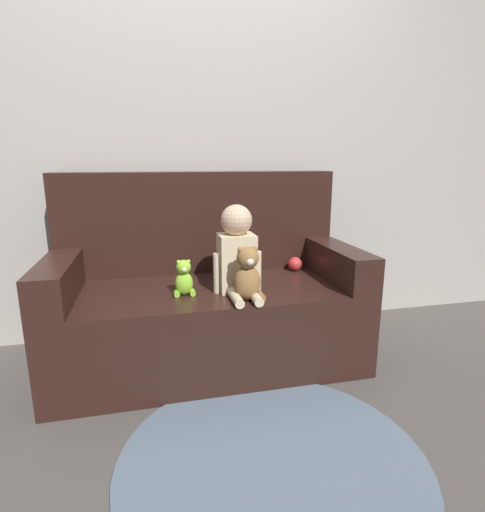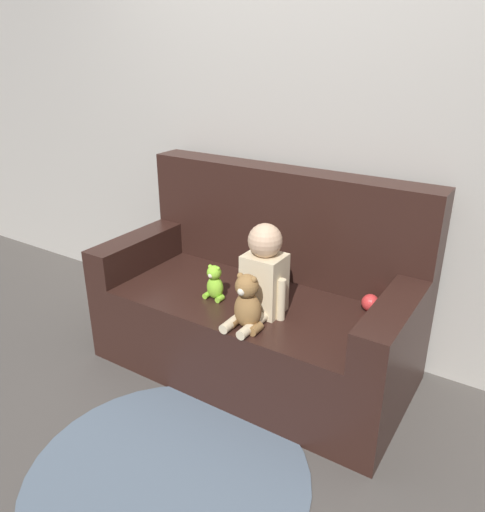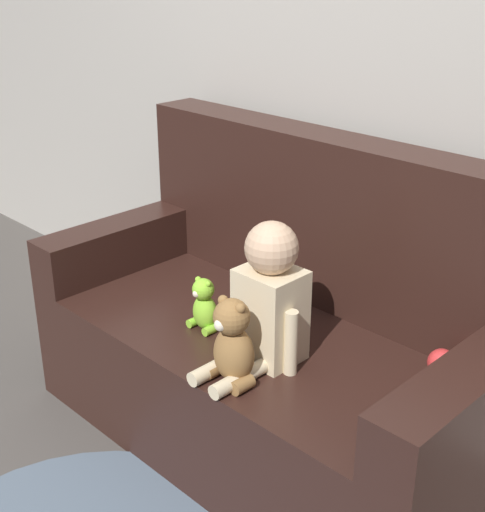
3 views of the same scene
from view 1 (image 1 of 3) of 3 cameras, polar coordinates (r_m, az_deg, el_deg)
name	(u,v)px [view 1 (image 1 of 3)]	position (r m, az deg, el deg)	size (l,w,h in m)	color
ground_plane	(209,359)	(2.37, -4.78, -14.48)	(12.00, 12.00, 0.00)	#4C4742
wall_back	(193,129)	(2.58, -7.09, 17.62)	(8.00, 0.05, 2.60)	#ADA89E
couch	(206,296)	(2.29, -5.21, -5.78)	(1.64, 0.80, 1.05)	black
person_baby	(237,253)	(2.03, -0.79, 0.45)	(0.25, 0.36, 0.45)	beige
teddy_bear_brown	(247,275)	(1.90, 0.72, -2.80)	(0.16, 0.12, 0.27)	olive
plush_toy_side	(184,279)	(2.01, -8.36, -3.22)	(0.11, 0.08, 0.18)	#8CD133
toy_ball	(295,264)	(2.46, 7.50, -1.12)	(0.08, 0.08, 0.08)	red
floor_rug	(272,460)	(1.70, 4.27, -27.08)	(1.17, 1.17, 0.01)	slate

